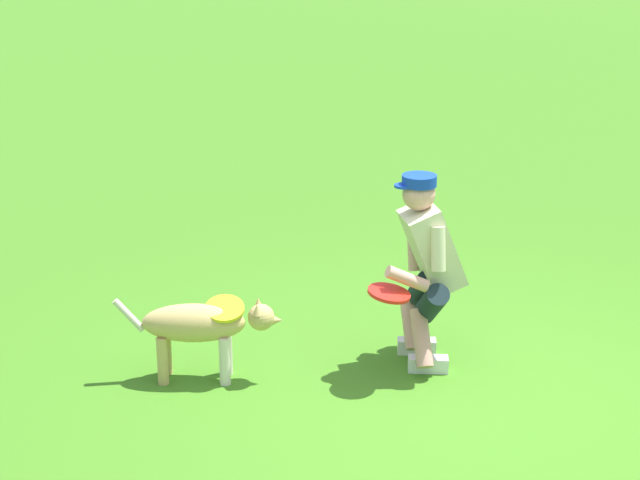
% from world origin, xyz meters
% --- Properties ---
extents(ground_plane, '(60.00, 60.00, 0.00)m').
position_xyz_m(ground_plane, '(0.00, 0.00, 0.00)').
color(ground_plane, '#407D1F').
extents(person, '(0.55, 0.66, 1.29)m').
position_xyz_m(person, '(0.29, -0.73, 0.70)').
color(person, silver).
rests_on(person, ground_plane).
extents(dog, '(1.07, 0.27, 0.56)m').
position_xyz_m(dog, '(1.70, -0.40, 0.37)').
color(dog, tan).
rests_on(dog, ground_plane).
extents(frisbee_flying, '(0.35, 0.34, 0.14)m').
position_xyz_m(frisbee_flying, '(1.56, -0.41, 0.49)').
color(frisbee_flying, yellow).
extents(frisbee_held, '(0.33, 0.33, 0.08)m').
position_xyz_m(frisbee_held, '(0.53, -0.42, 0.61)').
color(frisbee_held, red).
rests_on(frisbee_held, person).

